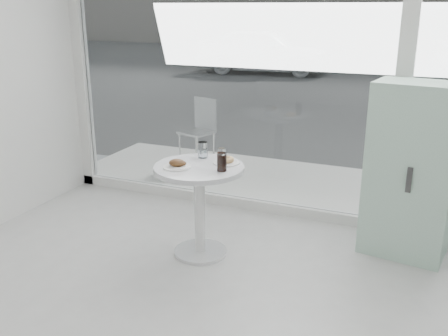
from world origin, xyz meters
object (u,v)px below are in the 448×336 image
at_px(patio_chair, 200,127).
at_px(plate_donut, 226,161).
at_px(mint_cabinet, 411,171).
at_px(plate_fritter, 178,164).
at_px(cola_glass, 222,162).
at_px(car_white, 263,51).
at_px(water_tumbler_b, 222,156).
at_px(main_table, 199,192).
at_px(water_tumbler_a, 203,151).

xyz_separation_m(patio_chair, plate_donut, (1.21, -2.03, 0.27)).
bearing_deg(mint_cabinet, plate_fritter, -145.62).
bearing_deg(cola_glass, patio_chair, 119.35).
relative_size(car_white, plate_fritter, 18.26).
xyz_separation_m(plate_donut, cola_glass, (0.04, -0.19, 0.05)).
xyz_separation_m(plate_fritter, cola_glass, (0.35, 0.06, 0.04)).
relative_size(patio_chair, car_white, 0.21).
distance_m(plate_donut, water_tumbler_b, 0.07).
distance_m(main_table, car_white, 11.95).
xyz_separation_m(mint_cabinet, cola_glass, (-1.34, -0.74, 0.13)).
xyz_separation_m(car_white, cola_glass, (3.56, -11.52, 0.16)).
relative_size(mint_cabinet, cola_glass, 9.93).
height_order(patio_chair, plate_fritter, patio_chair).
xyz_separation_m(mint_cabinet, water_tumbler_b, (-1.43, -0.51, 0.11)).
bearing_deg(plate_donut, car_white, 107.25).
height_order(main_table, cola_glass, cola_glass).
bearing_deg(car_white, water_tumbler_b, -168.62).
distance_m(main_table, mint_cabinet, 1.71).
xyz_separation_m(car_white, water_tumbler_b, (3.46, -11.29, 0.13)).
distance_m(main_table, plate_fritter, 0.30).
bearing_deg(water_tumbler_a, water_tumbler_b, -11.37).
bearing_deg(patio_chair, cola_glass, -44.06).
bearing_deg(car_white, mint_cabinet, -161.25).
height_order(patio_chair, water_tumbler_a, water_tumbler_a).
height_order(car_white, water_tumbler_a, car_white).
bearing_deg(water_tumbler_b, patio_chair, 120.03).
relative_size(main_table, water_tumbler_b, 7.04).
distance_m(patio_chair, plate_fritter, 2.47).
bearing_deg(main_table, water_tumbler_b, 56.86).
bearing_deg(water_tumbler_a, cola_glass, -42.83).
bearing_deg(mint_cabinet, car_white, 123.29).
distance_m(plate_fritter, cola_glass, 0.36).
height_order(car_white, water_tumbler_b, car_white).
height_order(patio_chair, cola_glass, cola_glass).
height_order(main_table, patio_chair, patio_chair).
height_order(plate_fritter, water_tumbler_a, water_tumbler_a).
bearing_deg(plate_donut, main_table, -140.56).
bearing_deg(plate_donut, patio_chair, 120.72).
bearing_deg(water_tumbler_a, plate_donut, -17.54).
xyz_separation_m(mint_cabinet, patio_chair, (-2.58, 1.48, -0.19)).
xyz_separation_m(mint_cabinet, car_white, (-4.89, 10.78, -0.03)).
bearing_deg(water_tumbler_a, plate_fritter, -100.81).
bearing_deg(cola_glass, car_white, 107.17).
distance_m(water_tumbler_b, cola_glass, 0.25).
distance_m(main_table, patio_chair, 2.40).
distance_m(mint_cabinet, car_white, 11.84).
bearing_deg(water_tumbler_b, water_tumbler_a, 168.63).
xyz_separation_m(main_table, patio_chair, (-1.03, 2.17, -0.03)).
distance_m(patio_chair, water_tumbler_a, 2.20).
bearing_deg(plate_donut, plate_fritter, -140.77).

